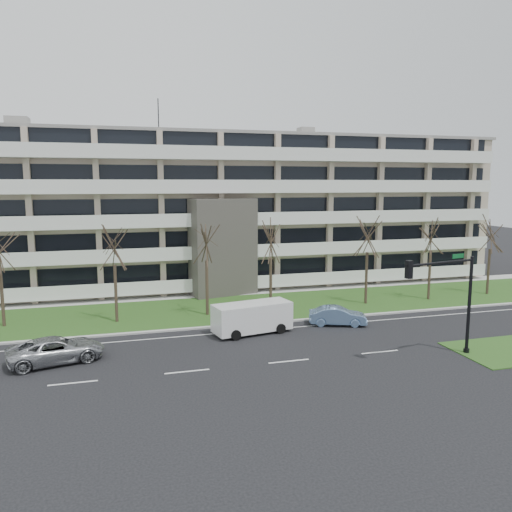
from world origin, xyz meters
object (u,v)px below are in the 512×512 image
object	(u,v)px
silver_pickup	(56,350)
traffic_signal	(449,292)
blue_sedan	(338,316)
white_van	(253,315)

from	to	relation	value
silver_pickup	traffic_signal	bearing A→B (deg)	-117.79
silver_pickup	traffic_signal	distance (m)	23.34
traffic_signal	silver_pickup	bearing A→B (deg)	154.79
blue_sedan	white_van	size ratio (longest dim) A/B	0.73
traffic_signal	white_van	bearing A→B (deg)	129.36
silver_pickup	white_van	distance (m)	12.88
silver_pickup	blue_sedan	bearing A→B (deg)	-96.04
blue_sedan	traffic_signal	size ratio (longest dim) A/B	0.67
white_van	blue_sedan	bearing A→B (deg)	-9.24
silver_pickup	traffic_signal	xyz separation A→B (m)	(22.44, -5.51, 3.31)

